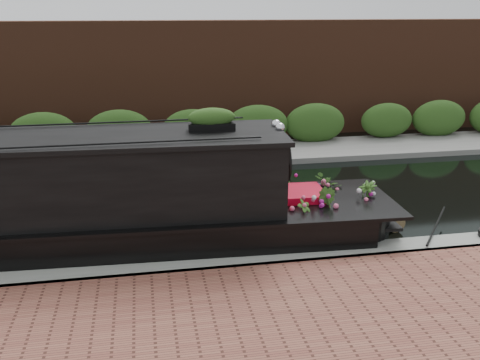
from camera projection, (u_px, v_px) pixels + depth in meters
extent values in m
plane|color=black|center=(208.00, 206.00, 12.47)|extent=(80.00, 80.00, 0.00)
cube|color=gray|center=(232.00, 272.00, 9.38)|extent=(40.00, 0.60, 0.50)
cube|color=slate|center=(191.00, 158.00, 16.39)|extent=(40.00, 2.40, 0.34)
cube|color=#264818|center=(188.00, 151.00, 17.23)|extent=(40.00, 1.10, 2.80)
cube|color=#4B2919|center=(183.00, 136.00, 19.20)|extent=(40.00, 1.00, 8.00)
cube|color=black|center=(14.00, 182.00, 9.48)|extent=(9.63, 2.22, 1.40)
cube|color=black|center=(8.00, 141.00, 9.25)|extent=(9.80, 2.39, 0.08)
cube|color=red|center=(277.00, 167.00, 10.32)|extent=(0.14, 1.82, 1.40)
cube|color=black|center=(212.00, 182.00, 9.19)|extent=(0.94, 0.07, 0.57)
cube|color=red|center=(302.00, 202.00, 10.65)|extent=(0.87, 0.97, 0.52)
sphere|color=silver|center=(280.00, 128.00, 9.93)|extent=(0.19, 0.19, 0.19)
sphere|color=silver|center=(276.00, 124.00, 10.20)|extent=(0.19, 0.19, 0.19)
cube|color=black|center=(212.00, 127.00, 9.84)|extent=(0.86, 0.30, 0.14)
ellipsoid|color=red|center=(212.00, 116.00, 9.78)|extent=(0.94, 0.30, 0.25)
imported|color=#2C511B|center=(304.00, 215.00, 9.89)|extent=(0.38, 0.35, 0.60)
imported|color=#2C511B|center=(327.00, 207.00, 10.11)|extent=(0.47, 0.50, 0.71)
imported|color=#2C511B|center=(328.00, 189.00, 11.20)|extent=(0.77, 0.77, 0.64)
imported|color=#2C511B|center=(367.00, 198.00, 10.64)|extent=(0.50, 0.50, 0.69)
imported|color=#2C511B|center=(284.00, 187.00, 11.33)|extent=(0.36, 0.42, 0.68)
cylinder|color=brown|center=(392.00, 220.00, 11.15)|extent=(0.40, 0.42, 0.40)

